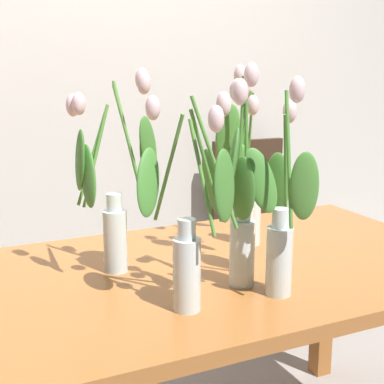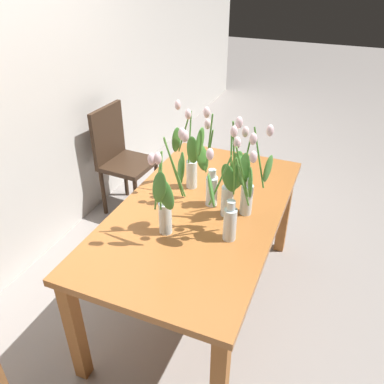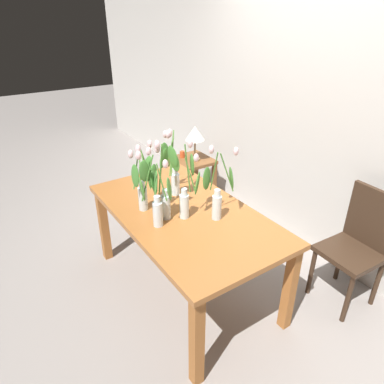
{
  "view_description": "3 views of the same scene",
  "coord_description": "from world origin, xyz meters",
  "px_view_note": "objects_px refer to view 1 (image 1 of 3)",
  "views": [
    {
      "loc": [
        -0.73,
        -1.4,
        1.33
      ],
      "look_at": [
        -0.03,
        0.07,
        0.96
      ],
      "focal_mm": 53.05,
      "sensor_mm": 36.0,
      "label": 1
    },
    {
      "loc": [
        -1.74,
        -0.67,
        2.01
      ],
      "look_at": [
        -0.09,
        0.01,
        0.91
      ],
      "focal_mm": 36.69,
      "sensor_mm": 36.0,
      "label": 2
    },
    {
      "loc": [
        1.87,
        -1.18,
        2.05
      ],
      "look_at": [
        -0.01,
        0.08,
        0.87
      ],
      "focal_mm": 32.3,
      "sensor_mm": 36.0,
      "label": 3
    }
  ],
  "objects_px": {
    "dining_table": "(212,295)",
    "tulip_vase_0": "(240,204)",
    "tulip_vase_1": "(283,230)",
    "tulip_vase_5": "(115,194)",
    "dining_chair": "(255,219)",
    "tulip_vase_4": "(244,223)",
    "tulip_vase_2": "(196,218)",
    "tulip_vase_3": "(247,191)"
  },
  "relations": [
    {
      "from": "dining_table",
      "to": "dining_chair",
      "type": "bearing_deg",
      "value": 52.52
    },
    {
      "from": "tulip_vase_3",
      "to": "tulip_vase_5",
      "type": "relative_size",
      "value": 0.93
    },
    {
      "from": "dining_table",
      "to": "tulip_vase_1",
      "type": "distance_m",
      "value": 0.38
    },
    {
      "from": "tulip_vase_0",
      "to": "tulip_vase_2",
      "type": "height_order",
      "value": "tulip_vase_0"
    },
    {
      "from": "tulip_vase_1",
      "to": "tulip_vase_3",
      "type": "height_order",
      "value": "tulip_vase_1"
    },
    {
      "from": "tulip_vase_0",
      "to": "dining_chair",
      "type": "distance_m",
      "value": 1.35
    },
    {
      "from": "tulip_vase_0",
      "to": "dining_chair",
      "type": "height_order",
      "value": "tulip_vase_0"
    },
    {
      "from": "tulip_vase_0",
      "to": "tulip_vase_5",
      "type": "xyz_separation_m",
      "value": [
        -0.35,
        0.09,
        0.05
      ]
    },
    {
      "from": "tulip_vase_0",
      "to": "tulip_vase_4",
      "type": "height_order",
      "value": "tulip_vase_4"
    },
    {
      "from": "dining_table",
      "to": "tulip_vase_0",
      "type": "height_order",
      "value": "tulip_vase_0"
    },
    {
      "from": "tulip_vase_1",
      "to": "tulip_vase_4",
      "type": "relative_size",
      "value": 0.95
    },
    {
      "from": "dining_table",
      "to": "tulip_vase_5",
      "type": "xyz_separation_m",
      "value": [
        -0.27,
        0.06,
        0.33
      ]
    },
    {
      "from": "tulip_vase_2",
      "to": "tulip_vase_0",
      "type": "bearing_deg",
      "value": 40.87
    },
    {
      "from": "tulip_vase_3",
      "to": "tulip_vase_0",
      "type": "bearing_deg",
      "value": -125.86
    },
    {
      "from": "tulip_vase_0",
      "to": "tulip_vase_2",
      "type": "relative_size",
      "value": 1.05
    },
    {
      "from": "dining_table",
      "to": "tulip_vase_2",
      "type": "xyz_separation_m",
      "value": [
        -0.17,
        -0.24,
        0.32
      ]
    },
    {
      "from": "tulip_vase_3",
      "to": "dining_chair",
      "type": "distance_m",
      "value": 1.14
    },
    {
      "from": "dining_table",
      "to": "tulip_vase_5",
      "type": "distance_m",
      "value": 0.43
    },
    {
      "from": "dining_table",
      "to": "tulip_vase_3",
      "type": "xyz_separation_m",
      "value": [
        0.21,
        0.15,
        0.27
      ]
    },
    {
      "from": "dining_chair",
      "to": "tulip_vase_5",
      "type": "bearing_deg",
      "value": -137.53
    },
    {
      "from": "tulip_vase_1",
      "to": "tulip_vase_5",
      "type": "bearing_deg",
      "value": 136.39
    },
    {
      "from": "dining_table",
      "to": "tulip_vase_0",
      "type": "bearing_deg",
      "value": -15.14
    },
    {
      "from": "tulip_vase_1",
      "to": "dining_table",
      "type": "bearing_deg",
      "value": 104.72
    },
    {
      "from": "tulip_vase_5",
      "to": "tulip_vase_4",
      "type": "bearing_deg",
      "value": -41.57
    },
    {
      "from": "tulip_vase_2",
      "to": "tulip_vase_5",
      "type": "distance_m",
      "value": 0.32
    },
    {
      "from": "tulip_vase_2",
      "to": "tulip_vase_5",
      "type": "height_order",
      "value": "tulip_vase_5"
    },
    {
      "from": "tulip_vase_0",
      "to": "tulip_vase_3",
      "type": "bearing_deg",
      "value": 54.14
    },
    {
      "from": "tulip_vase_1",
      "to": "tulip_vase_4",
      "type": "xyz_separation_m",
      "value": [
        -0.07,
        0.08,
        0.0
      ]
    },
    {
      "from": "tulip_vase_1",
      "to": "tulip_vase_5",
      "type": "relative_size",
      "value": 0.97
    },
    {
      "from": "tulip_vase_0",
      "to": "tulip_vase_1",
      "type": "height_order",
      "value": "tulip_vase_0"
    },
    {
      "from": "dining_table",
      "to": "tulip_vase_2",
      "type": "bearing_deg",
      "value": -125.33
    },
    {
      "from": "tulip_vase_5",
      "to": "dining_chair",
      "type": "xyz_separation_m",
      "value": [
        1.07,
        0.98,
        -0.45
      ]
    },
    {
      "from": "dining_table",
      "to": "tulip_vase_3",
      "type": "bearing_deg",
      "value": 36.3
    },
    {
      "from": "tulip_vase_4",
      "to": "dining_chair",
      "type": "xyz_separation_m",
      "value": [
        0.8,
        1.22,
        -0.4
      ]
    },
    {
      "from": "tulip_vase_2",
      "to": "tulip_vase_5",
      "type": "relative_size",
      "value": 0.96
    },
    {
      "from": "dining_table",
      "to": "tulip_vase_0",
      "type": "xyz_separation_m",
      "value": [
        0.08,
        -0.02,
        0.28
      ]
    },
    {
      "from": "dining_chair",
      "to": "dining_table",
      "type": "bearing_deg",
      "value": -127.48
    },
    {
      "from": "tulip_vase_0",
      "to": "tulip_vase_5",
      "type": "relative_size",
      "value": 1.01
    },
    {
      "from": "tulip_vase_2",
      "to": "tulip_vase_4",
      "type": "relative_size",
      "value": 0.94
    },
    {
      "from": "tulip_vase_2",
      "to": "tulip_vase_3",
      "type": "bearing_deg",
      "value": 46.08
    },
    {
      "from": "tulip_vase_1",
      "to": "tulip_vase_5",
      "type": "distance_m",
      "value": 0.47
    },
    {
      "from": "dining_table",
      "to": "dining_chair",
      "type": "height_order",
      "value": "dining_chair"
    }
  ]
}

